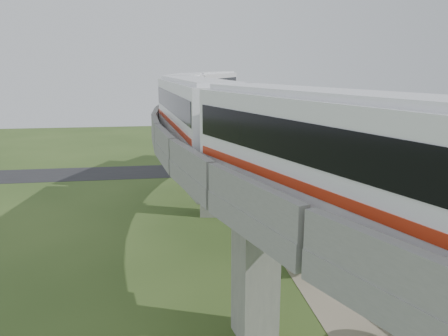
{
  "coord_description": "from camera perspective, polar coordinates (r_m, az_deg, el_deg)",
  "views": [
    {
      "loc": [
        -3.96,
        -31.68,
        14.71
      ],
      "look_at": [
        0.58,
        -1.08,
        7.5
      ],
      "focal_mm": 35.0,
      "sensor_mm": 36.0,
      "label": 1
    }
  ],
  "objects": [
    {
      "name": "viaduct",
      "position": [
        33.11,
        5.33,
        3.22
      ],
      "size": [
        19.58,
        73.98,
        11.4
      ],
      "color": "#99968E",
      "rests_on": "ground"
    },
    {
      "name": "tree_2",
      "position": [
        44.75,
        7.34,
        -3.68
      ],
      "size": [
        2.97,
        2.97,
        3.12
      ],
      "color": "#382314",
      "rests_on": "ground"
    },
    {
      "name": "tree_4",
      "position": [
        32.3,
        11.47,
        -10.48
      ],
      "size": [
        2.23,
        2.23,
        2.88
      ],
      "color": "#382314",
      "rests_on": "ground"
    },
    {
      "name": "car_red",
      "position": [
        40.03,
        27.17,
        -9.12
      ],
      "size": [
        3.28,
        2.17,
        1.02
      ],
      "primitive_type": "imported",
      "rotation": [
        0.0,
        0.0,
        -1.18
      ],
      "color": "maroon",
      "rests_on": "dirt_lot"
    },
    {
      "name": "metro_train",
      "position": [
        33.2,
        -0.95,
        8.97
      ],
      "size": [
        11.12,
        61.33,
        3.64
      ],
      "color": "white",
      "rests_on": "ground"
    },
    {
      "name": "ground",
      "position": [
        35.15,
        -1.22,
        -11.62
      ],
      "size": [
        160.0,
        160.0,
        0.0
      ],
      "primitive_type": "plane",
      "color": "#32491D",
      "rests_on": "ground"
    },
    {
      "name": "dirt_lot",
      "position": [
        37.67,
        21.25,
        -10.78
      ],
      "size": [
        18.0,
        26.0,
        0.04
      ],
      "primitive_type": "cube",
      "color": "gray",
      "rests_on": "ground"
    },
    {
      "name": "fence",
      "position": [
        37.23,
        14.05,
        -9.31
      ],
      "size": [
        3.87,
        38.73,
        1.5
      ],
      "color": "#2D382D",
      "rests_on": "ground"
    },
    {
      "name": "tree_3",
      "position": [
        36.37,
        8.03,
        -8.04
      ],
      "size": [
        2.37,
        2.37,
        2.68
      ],
      "color": "#382314",
      "rests_on": "ground"
    },
    {
      "name": "car_dark",
      "position": [
        37.51,
        18.98,
        -9.54
      ],
      "size": [
        4.97,
        3.87,
        1.34
      ],
      "primitive_type": "imported",
      "rotation": [
        0.0,
        0.0,
        2.07
      ],
      "color": "black",
      "rests_on": "dirt_lot"
    },
    {
      "name": "asphalt_road",
      "position": [
        63.53,
        -4.63,
        -0.3
      ],
      "size": [
        60.0,
        8.0,
        0.03
      ],
      "primitive_type": "cube",
      "color": "#232326",
      "rests_on": "ground"
    },
    {
      "name": "tree_0",
      "position": [
        56.26,
        6.62,
        0.08
      ],
      "size": [
        2.67,
        2.67,
        3.24
      ],
      "color": "#382314",
      "rests_on": "ground"
    },
    {
      "name": "tree_1",
      "position": [
        52.12,
        6.14,
        -1.12
      ],
      "size": [
        2.8,
        2.8,
        3.15
      ],
      "color": "#382314",
      "rests_on": "ground"
    },
    {
      "name": "tree_5",
      "position": [
        25.99,
        23.1,
        -17.36
      ],
      "size": [
        2.35,
        2.35,
        2.98
      ],
      "color": "#382314",
      "rests_on": "ground"
    }
  ]
}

